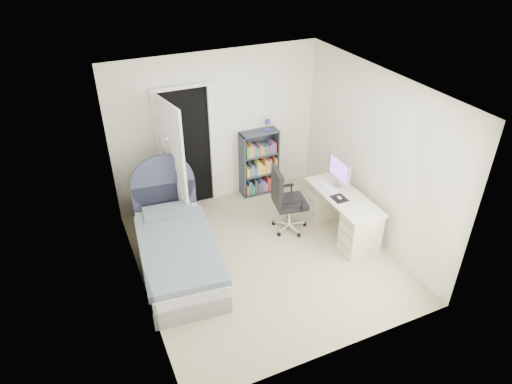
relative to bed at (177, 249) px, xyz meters
name	(u,v)px	position (x,y,z in m)	size (l,w,h in m)	color
room_shell	(266,182)	(1.17, -0.34, 0.96)	(3.50, 3.70, 2.60)	tan
door	(177,158)	(0.41, 1.18, 0.75)	(0.92, 0.82, 2.06)	black
bed	(177,249)	(0.00, 0.00, 0.00)	(1.16, 2.14, 1.27)	gray
nightstand	(147,201)	(-0.12, 1.24, 0.08)	(0.37, 0.37, 0.56)	tan
floor_lamp	(170,190)	(0.21, 1.01, 0.32)	(0.21, 0.21, 1.50)	silver
bookcase	(259,165)	(1.84, 1.32, 0.23)	(0.64, 0.27, 1.35)	#323845
desk	(342,212)	(2.48, -0.27, 0.08)	(0.55, 1.37, 1.12)	beige
office_chair	(285,198)	(1.73, 0.15, 0.28)	(0.56, 0.57, 1.04)	silver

